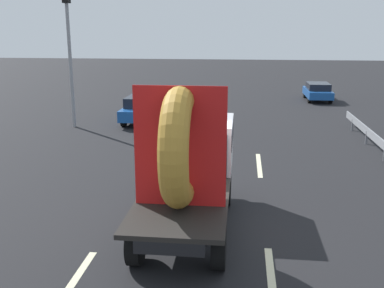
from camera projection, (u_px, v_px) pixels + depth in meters
The scene contains 10 objects.
ground_plane at pixel (203, 224), 11.28m from camera, with size 120.00×120.00×0.00m, color black.
flatbed_truck at pixel (190, 156), 11.05m from camera, with size 2.02×5.53×3.63m.
distant_sedan at pixel (144, 108), 23.43m from camera, with size 1.77×4.13×1.35m.
traffic_light at pixel (69, 37), 21.27m from camera, with size 0.42×0.36×6.73m.
guardrail at pixel (376, 139), 17.68m from camera, with size 0.10×10.26×0.71m.
lane_dash_left_near at pixel (76, 278), 8.86m from camera, with size 2.08×0.16×0.01m, color beige.
lane_dash_left_far at pixel (156, 160), 16.78m from camera, with size 2.93×0.16×0.01m, color beige.
lane_dash_right_near at pixel (271, 273), 9.02m from camera, with size 2.11×0.16×0.01m, color beige.
lane_dash_right_far at pixel (259, 165), 16.13m from camera, with size 2.88×0.16×0.01m, color beige.
oncoming_car at pixel (318, 91), 30.23m from camera, with size 1.54×3.59×1.17m.
Camera 1 is at (0.89, -10.40, 4.74)m, focal length 42.50 mm.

